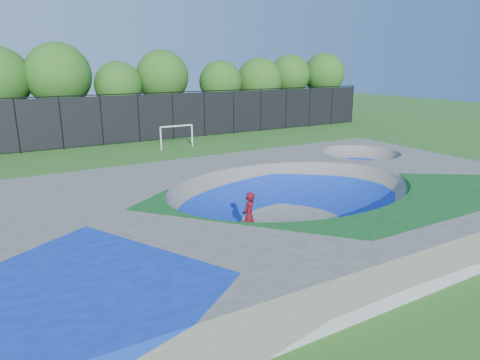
% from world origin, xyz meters
% --- Properties ---
extents(ground, '(120.00, 120.00, 0.00)m').
position_xyz_m(ground, '(0.00, 0.00, 0.00)').
color(ground, '#275D1A').
rests_on(ground, ground).
extents(skate_deck, '(22.00, 14.00, 1.50)m').
position_xyz_m(skate_deck, '(0.00, 0.00, 0.75)').
color(skate_deck, gray).
rests_on(skate_deck, ground).
extents(skater, '(0.80, 0.73, 1.84)m').
position_xyz_m(skater, '(-2.76, -0.95, 0.92)').
color(skater, '#AE0D15').
rests_on(skater, ground).
extents(skateboard, '(0.76, 0.63, 0.05)m').
position_xyz_m(skateboard, '(-2.76, -0.95, 0.03)').
color(skateboard, black).
rests_on(skateboard, ground).
extents(soccer_goal, '(2.70, 0.12, 1.78)m').
position_xyz_m(soccer_goal, '(1.68, 16.99, 1.23)').
color(soccer_goal, silver).
rests_on(soccer_goal, ground).
extents(fence, '(48.09, 0.09, 4.04)m').
position_xyz_m(fence, '(0.00, 21.00, 2.10)').
color(fence, black).
rests_on(fence, ground).
extents(treeline, '(53.03, 6.21, 8.08)m').
position_xyz_m(treeline, '(-0.46, 25.55, 4.93)').
color(treeline, '#4B2F25').
rests_on(treeline, ground).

